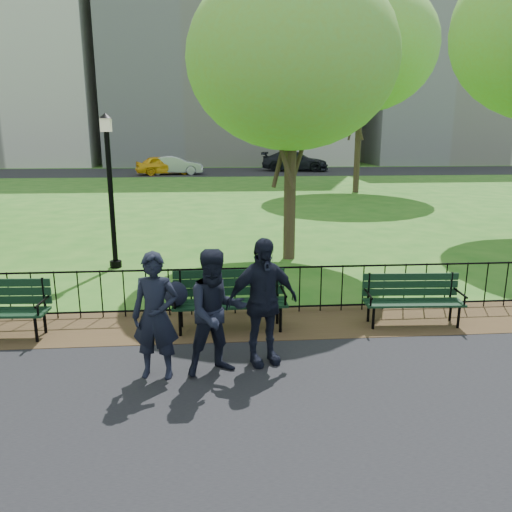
{
  "coord_description": "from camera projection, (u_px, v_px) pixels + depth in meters",
  "views": [
    {
      "loc": [
        0.28,
        -6.71,
        3.31
      ],
      "look_at": [
        0.95,
        1.5,
        1.23
      ],
      "focal_mm": 35.0,
      "sensor_mm": 36.0,
      "label": 1
    }
  ],
  "objects": [
    {
      "name": "ground",
      "position": [
        200.0,
        364.0,
        7.27
      ],
      "size": [
        120.0,
        120.0,
        0.0
      ],
      "primitive_type": "plane",
      "color": "#27651A"
    },
    {
      "name": "dirt_strip",
      "position": [
        202.0,
        325.0,
        8.72
      ],
      "size": [
        60.0,
        1.6,
        0.01
      ],
      "primitive_type": "cube",
      "color": "#3D2D19",
      "rests_on": "ground"
    },
    {
      "name": "far_street",
      "position": [
        212.0,
        172.0,
        41.1
      ],
      "size": [
        70.0,
        9.0,
        0.01
      ],
      "primitive_type": "cube",
      "color": "black",
      "rests_on": "ground"
    },
    {
      "name": "iron_fence",
      "position": [
        202.0,
        289.0,
        9.08
      ],
      "size": [
        24.06,
        0.06,
        1.0
      ],
      "color": "black",
      "rests_on": "ground"
    },
    {
      "name": "apartment_mid",
      "position": [
        229.0,
        11.0,
        50.16
      ],
      "size": [
        24.0,
        15.0,
        30.0
      ],
      "primitive_type": "cube",
      "color": "#B9B7A9",
      "rests_on": "ground"
    },
    {
      "name": "apartment_east",
      "position": [
        456.0,
        46.0,
        52.78
      ],
      "size": [
        20.0,
        15.0,
        24.0
      ],
      "primitive_type": "cube",
      "color": "beige",
      "rests_on": "ground"
    },
    {
      "name": "park_bench_main",
      "position": [
        211.0,
        294.0,
        8.35
      ],
      "size": [
        2.05,
        0.63,
        1.09
      ],
      "rotation": [
        0.0,
        0.0,
        0.01
      ],
      "color": "black",
      "rests_on": "ground"
    },
    {
      "name": "park_bench_right_a",
      "position": [
        412.0,
        294.0,
        8.67
      ],
      "size": [
        1.72,
        0.61,
        0.96
      ],
      "rotation": [
        0.0,
        0.0,
        -0.05
      ],
      "color": "black",
      "rests_on": "ground"
    },
    {
      "name": "lamppost",
      "position": [
        110.0,
        186.0,
        11.94
      ],
      "size": [
        0.33,
        0.33,
        3.71
      ],
      "color": "black",
      "rests_on": "ground"
    },
    {
      "name": "tree_near_e",
      "position": [
        292.0,
        59.0,
        12.1
      ],
      "size": [
        5.17,
        5.17,
        7.2
      ],
      "color": "#2D2116",
      "rests_on": "ground"
    },
    {
      "name": "tree_far_e",
      "position": [
        362.0,
        48.0,
        25.74
      ],
      "size": [
        7.72,
        7.72,
        10.76
      ],
      "color": "#2D2116",
      "rests_on": "ground"
    },
    {
      "name": "person_left",
      "position": [
        156.0,
        316.0,
        6.69
      ],
      "size": [
        0.7,
        0.51,
        1.76
      ],
      "primitive_type": "imported",
      "rotation": [
        0.0,
        0.0,
        -0.15
      ],
      "color": "black",
      "rests_on": "asphalt_path"
    },
    {
      "name": "person_mid",
      "position": [
        216.0,
        312.0,
        6.8
      ],
      "size": [
        0.96,
        0.7,
        1.78
      ],
      "primitive_type": "imported",
      "rotation": [
        0.0,
        0.0,
        0.32
      ],
      "color": "black",
      "rests_on": "asphalt_path"
    },
    {
      "name": "person_right",
      "position": [
        262.0,
        302.0,
        7.1
      ],
      "size": [
        1.18,
        0.77,
        1.86
      ],
      "primitive_type": "imported",
      "rotation": [
        0.0,
        0.0,
        0.33
      ],
      "color": "black",
      "rests_on": "asphalt_path"
    },
    {
      "name": "taxi",
      "position": [
        164.0,
        165.0,
        38.33
      ],
      "size": [
        4.61,
        2.85,
        1.46
      ],
      "primitive_type": "imported",
      "rotation": [
        0.0,
        0.0,
        1.85
      ],
      "color": "yellow",
      "rests_on": "far_street"
    },
    {
      "name": "sedan_silver",
      "position": [
        175.0,
        165.0,
        38.44
      ],
      "size": [
        4.31,
        1.55,
        1.41
      ],
      "primitive_type": "imported",
      "rotation": [
        0.0,
        0.0,
        1.56
      ],
      "color": "#A6A9AE",
      "rests_on": "far_street"
    },
    {
      "name": "sedan_dark",
      "position": [
        295.0,
        161.0,
        41.85
      ],
      "size": [
        5.91,
        3.47,
        1.61
      ],
      "primitive_type": "imported",
      "rotation": [
        0.0,
        0.0,
        1.34
      ],
      "color": "black",
      "rests_on": "far_street"
    }
  ]
}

